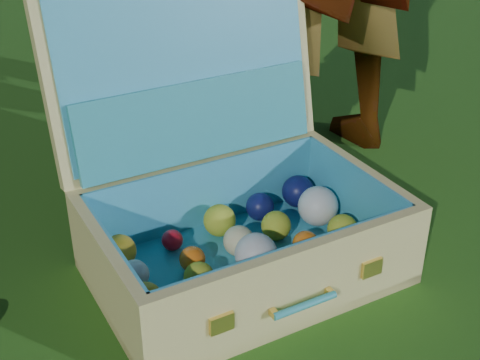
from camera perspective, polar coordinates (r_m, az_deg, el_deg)
name	(u,v)px	position (r m, az deg, el deg)	size (l,w,h in m)	color
ground	(192,317)	(1.43, -4.13, -11.58)	(60.00, 60.00, 0.00)	#215114
suitcase	(227,189)	(1.52, -1.09, -0.74)	(0.82, 0.78, 0.63)	#D2C171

